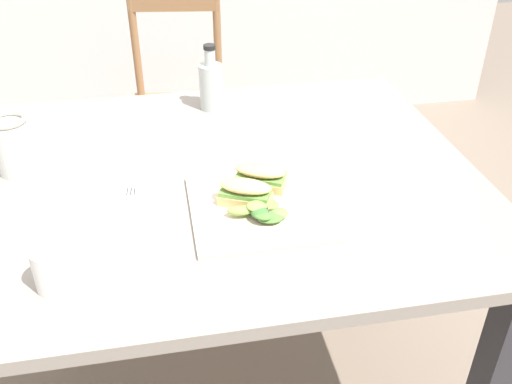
{
  "coord_description": "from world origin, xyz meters",
  "views": [
    {
      "loc": [
        0.02,
        -1.09,
        1.44
      ],
      "look_at": [
        0.21,
        -0.07,
        0.76
      ],
      "focal_mm": 39.84,
      "sensor_mm": 36.0,
      "label": 1
    }
  ],
  "objects": [
    {
      "name": "chair_wooden_far",
      "position": [
        0.1,
        1.1,
        0.45
      ],
      "size": [
        0.46,
        0.46,
        0.87
      ],
      "color": "#8E6642",
      "rests_on": "ground"
    },
    {
      "name": "mason_jar_iced_tea",
      "position": [
        -0.32,
        0.16,
        0.8
      ],
      "size": [
        0.09,
        0.09,
        0.14
      ],
      "color": "#995623",
      "rests_on": "dining_table"
    },
    {
      "name": "bottle_cold_brew",
      "position": [
        0.18,
        0.43,
        0.8
      ],
      "size": [
        0.07,
        0.07,
        0.19
      ],
      "color": "black",
      "rests_on": "dining_table"
    },
    {
      "name": "sandwich_half_front",
      "position": [
        0.19,
        -0.09,
        0.78
      ],
      "size": [
        0.13,
        0.1,
        0.06
      ],
      "color": "#DBB270",
      "rests_on": "plate_lunch"
    },
    {
      "name": "dining_table",
      "position": [
        0.12,
        0.06,
        0.63
      ],
      "size": [
        1.29,
        1.01,
        0.74
      ],
      "color": "gray",
      "rests_on": "ground"
    },
    {
      "name": "fork_on_napkin",
      "position": [
        -0.06,
        -0.05,
        0.75
      ],
      "size": [
        0.04,
        0.19,
        0.0
      ],
      "color": "silver",
      "rests_on": "napkin_folded"
    },
    {
      "name": "napkin_folded",
      "position": [
        -0.06,
        -0.07,
        0.74
      ],
      "size": [
        0.13,
        0.25,
        0.0
      ],
      "primitive_type": "cube",
      "rotation": [
        0.0,
        0.0,
        -0.06
      ],
      "color": "white",
      "rests_on": "dining_table"
    },
    {
      "name": "salad_mixed_greens",
      "position": [
        0.21,
        -0.14,
        0.76
      ],
      "size": [
        0.14,
        0.12,
        0.03
      ],
      "color": "#4C2338",
      "rests_on": "plate_lunch"
    },
    {
      "name": "plate_lunch",
      "position": [
        0.21,
        -0.11,
        0.74
      ],
      "size": [
        0.29,
        0.29,
        0.01
      ],
      "primitive_type": "cube",
      "color": "beige",
      "rests_on": "dining_table"
    },
    {
      "name": "sandwich_half_back",
      "position": [
        0.23,
        -0.03,
        0.78
      ],
      "size": [
        0.13,
        0.1,
        0.06
      ],
      "color": "#DBB270",
      "rests_on": "plate_lunch"
    },
    {
      "name": "cup_extra_side",
      "position": [
        -0.19,
        -0.28,
        0.78
      ],
      "size": [
        0.07,
        0.07,
        0.09
      ],
      "primitive_type": "cylinder",
      "color": "white",
      "rests_on": "dining_table"
    }
  ]
}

